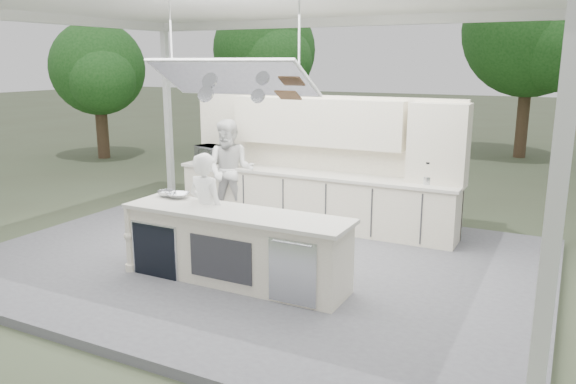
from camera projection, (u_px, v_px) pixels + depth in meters
The scene contains 12 objects.
ground at pixel (258, 265), 8.28m from camera, with size 90.00×90.00×0.00m, color #455037.
stage_deck at pixel (258, 262), 8.26m from camera, with size 8.00×6.00×0.12m, color slate.
tent at pixel (254, 1), 7.42m from camera, with size 8.20×6.20×3.86m.
demo_island at pixel (234, 247), 7.27m from camera, with size 3.10×0.79×0.95m.
back_counter at pixel (312, 199), 9.79m from camera, with size 5.08×0.72×0.95m.
back_wall_unit at pixel (342, 143), 9.55m from camera, with size 5.05×0.48×2.25m.
tree_cluster at pixel (423, 49), 16.07m from camera, with size 19.55×9.40×5.85m.
head_chef at pixel (207, 212), 7.63m from camera, with size 0.60×0.39×1.64m, color white.
sous_chef at pixel (230, 171), 9.96m from camera, with size 0.89×0.69×1.83m, color silver.
toaster_oven at pixel (211, 154), 10.61m from camera, with size 0.57×0.39×0.32m, color silver.
bowl_large at pixel (178, 195), 7.86m from camera, with size 0.29×0.29×0.07m, color silver.
bowl_small at pixel (167, 194), 7.95m from camera, with size 0.26×0.26×0.08m, color #AEB0B5.
Camera 1 is at (3.95, -6.75, 2.95)m, focal length 35.00 mm.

